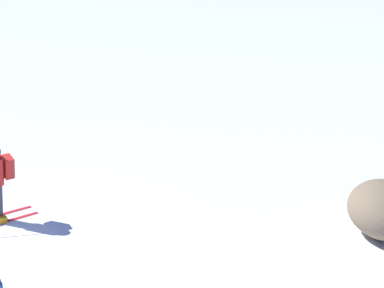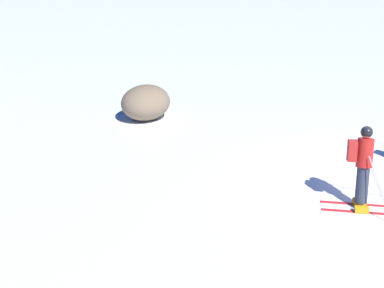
{
  "view_description": "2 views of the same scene",
  "coord_description": "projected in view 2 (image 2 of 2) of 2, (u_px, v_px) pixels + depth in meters",
  "views": [
    {
      "loc": [
        10.91,
        2.07,
        6.01
      ],
      "look_at": [
        -1.79,
        4.13,
        1.28
      ],
      "focal_mm": 60.0,
      "sensor_mm": 36.0,
      "label": 1
    },
    {
      "loc": [
        -11.6,
        -3.05,
        5.38
      ],
      "look_at": [
        -2.16,
        3.85,
        0.82
      ],
      "focal_mm": 50.0,
      "sensor_mm": 36.0,
      "label": 2
    }
  ],
  "objects": [
    {
      "name": "skier",
      "position": [
        363.0,
        163.0,
        11.15
      ],
      "size": [
        1.4,
        1.66,
        1.76
      ],
      "rotation": [
        0.0,
        0.0,
        0.48
      ],
      "color": "red",
      "rests_on": "ground"
    },
    {
      "name": "exposed_boulder_1",
      "position": [
        146.0,
        102.0,
        16.67
      ],
      "size": [
        1.67,
        1.42,
        1.09
      ],
      "primitive_type": "ellipsoid",
      "color": "#7A664C",
      "rests_on": "ground"
    },
    {
      "name": "ground_plane",
      "position": [
        381.0,
        186.0,
        12.36
      ],
      "size": [
        300.0,
        300.0,
        0.0
      ],
      "primitive_type": "plane",
      "color": "white"
    }
  ]
}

